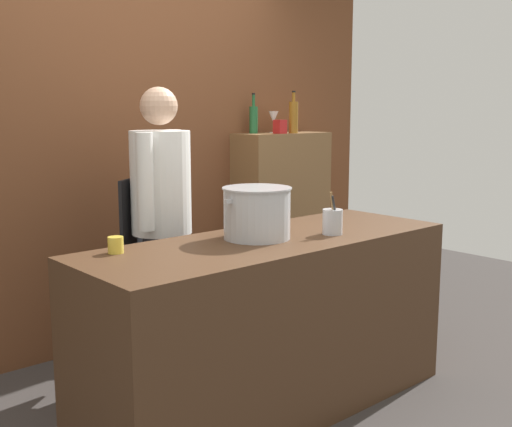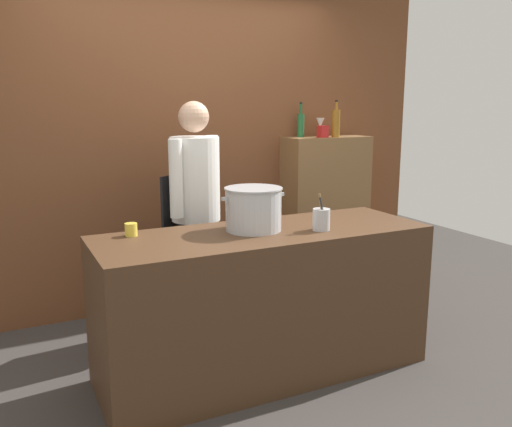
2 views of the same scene
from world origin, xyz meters
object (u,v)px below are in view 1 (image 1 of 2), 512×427
object	(u,v)px
utensil_crock	(333,221)
wine_glass_short	(273,118)
butter_jar	(116,245)
wine_bottle_amber	(294,117)
stockpot_large	(257,213)
spice_tin_red	(280,127)
wine_bottle_green	(254,119)
chef	(161,212)

from	to	relation	value
utensil_crock	wine_glass_short	distance (m)	1.71
utensil_crock	butter_jar	size ratio (longest dim) A/B	2.97
wine_bottle_amber	wine_glass_short	xyz separation A→B (m)	(-0.06, 0.16, -0.01)
stockpot_large	wine_bottle_amber	size ratio (longest dim) A/B	1.30
wine_glass_short	spice_tin_red	xyz separation A→B (m)	(-0.06, -0.14, -0.06)
butter_jar	spice_tin_red	distance (m)	2.12
utensil_crock	spice_tin_red	xyz separation A→B (m)	(0.81, 1.24, 0.44)
stockpot_large	spice_tin_red	world-z (taller)	spice_tin_red
wine_bottle_green	wine_glass_short	distance (m)	0.19
chef	stockpot_large	distance (m)	0.70
utensil_crock	wine_bottle_amber	distance (m)	1.62
chef	butter_jar	bearing A→B (deg)	6.15
chef	wine_bottle_amber	world-z (taller)	wine_bottle_amber
chef	stockpot_large	size ratio (longest dim) A/B	4.10
spice_tin_red	chef	bearing A→B (deg)	-163.76
stockpot_large	wine_glass_short	bearing A→B (deg)	44.25
wine_bottle_amber	spice_tin_red	world-z (taller)	wine_bottle_amber
butter_jar	wine_bottle_green	distance (m)	2.08
wine_bottle_green	wine_glass_short	xyz separation A→B (m)	(0.19, -0.01, 0.01)
wine_bottle_green	wine_bottle_amber	size ratio (longest dim) A/B	0.94
chef	wine_bottle_amber	size ratio (longest dim) A/B	5.35
wine_bottle_green	spice_tin_red	distance (m)	0.20
butter_jar	wine_glass_short	bearing A→B (deg)	28.00
butter_jar	wine_glass_short	distance (m)	2.24
chef	wine_bottle_amber	bearing A→B (deg)	158.51
utensil_crock	spice_tin_red	distance (m)	1.55
wine_bottle_amber	spice_tin_red	size ratio (longest dim) A/B	3.08
chef	utensil_crock	size ratio (longest dim) A/B	7.47
butter_jar	wine_bottle_amber	world-z (taller)	wine_bottle_amber
wine_bottle_amber	utensil_crock	bearing A→B (deg)	-127.15
wine_bottle_green	spice_tin_red	bearing A→B (deg)	-46.62
utensil_crock	wine_bottle_green	world-z (taller)	wine_bottle_green
stockpot_large	wine_bottle_amber	bearing A→B (deg)	38.99
utensil_crock	wine_bottle_green	size ratio (longest dim) A/B	0.76
wine_bottle_amber	wine_bottle_green	bearing A→B (deg)	147.20
stockpot_large	butter_jar	xyz separation A→B (m)	(-0.69, 0.18, -0.09)
stockpot_large	wine_bottle_green	world-z (taller)	wine_bottle_green
wine_glass_short	stockpot_large	bearing A→B (deg)	-135.75
wine_bottle_green	utensil_crock	bearing A→B (deg)	-115.97
utensil_crock	butter_jar	xyz separation A→B (m)	(-1.05, 0.36, -0.03)
wine_bottle_green	stockpot_large	bearing A→B (deg)	-130.70
butter_jar	wine_bottle_green	size ratio (longest dim) A/B	0.26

